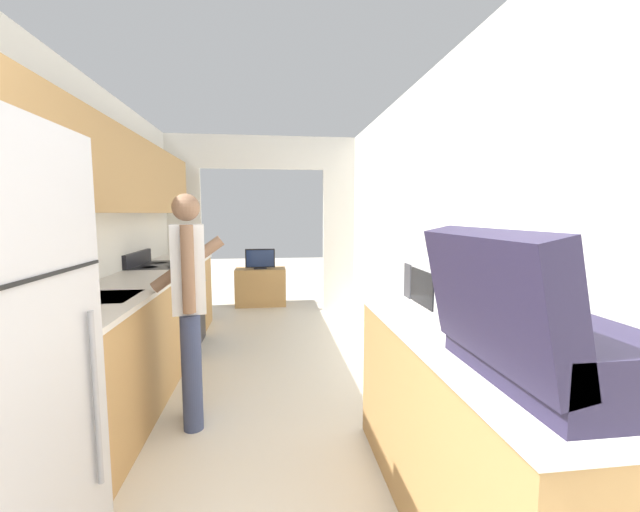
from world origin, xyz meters
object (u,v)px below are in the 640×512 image
Objects in this scene: person at (189,304)px; tv_cabinet at (261,287)px; range_oven at (169,306)px; suitcase at (530,332)px; television at (260,259)px; microwave at (450,285)px; knife at (182,257)px.

person is 2.02× the size of tv_cabinet.
suitcase is (1.91, -3.14, 0.61)m from range_oven.
person is at bearing -71.17° from range_oven.
suitcase is 5.08m from television.
person reaches higher than microwave.
range_oven is 3.72m from suitcase.
television is at bearing 105.99° from microwave.
suitcase reaches higher than range_oven.
television is 1.50× the size of knife.
person is 3.07× the size of microwave.
suitcase is (1.37, -1.53, 0.23)m from person.
microwave reaches higher than knife.
microwave is at bearing -74.16° from tv_cabinet.
television is (-1.16, 4.05, -0.31)m from microwave.
knife is at bearing -127.27° from tv_cabinet.
range_oven is at bearing -116.73° from television.
range_oven reaches higher than television.
knife reaches higher than television.
knife reaches higher than tv_cabinet.
person is at bearing 158.22° from microwave.
microwave is at bearing -46.81° from range_oven.
person reaches higher than television.
microwave reaches higher than tv_cabinet.
microwave reaches higher than television.
tv_cabinet is (0.37, 3.48, -0.54)m from person.
suitcase is 0.88× the size of tv_cabinet.
range_oven is 2.29× the size of television.
range_oven is 1.34× the size of tv_cabinet.
range_oven is 3.10m from microwave.
range_oven is 0.66× the size of person.
television is at bearing -90.00° from tv_cabinet.
person is 2.06m from suitcase.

